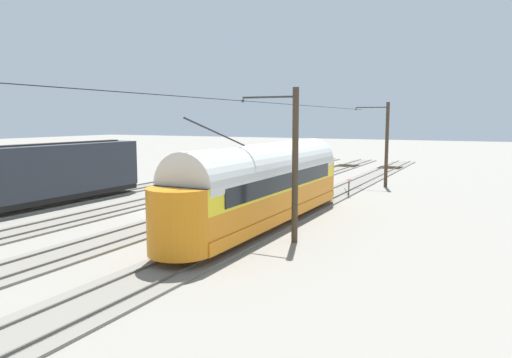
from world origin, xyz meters
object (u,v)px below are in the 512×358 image
(catenary_pole_mid_near, at_px, (294,163))
(switch_stand, at_px, (349,187))
(boxcar_adjacent, at_px, (43,173))
(catenary_pole_foreground, at_px, (386,143))
(vintage_streetcar, at_px, (265,183))

(catenary_pole_mid_near, relative_size, switch_stand, 5.61)
(boxcar_adjacent, relative_size, switch_stand, 11.72)
(catenary_pole_foreground, bearing_deg, vintage_streetcar, 81.71)
(catenary_pole_mid_near, bearing_deg, vintage_streetcar, -43.47)
(boxcar_adjacent, bearing_deg, catenary_pole_mid_near, 176.20)
(boxcar_adjacent, distance_m, switch_stand, 20.64)
(switch_stand, bearing_deg, catenary_pole_foreground, -101.65)
(boxcar_adjacent, relative_size, catenary_pole_foreground, 2.09)
(catenary_pole_mid_near, xyz_separation_m, switch_stand, (1.28, -13.68, -2.92))
(catenary_pole_foreground, bearing_deg, catenary_pole_mid_near, 90.00)
(vintage_streetcar, relative_size, catenary_pole_mid_near, 2.53)
(boxcar_adjacent, bearing_deg, vintage_streetcar, -175.30)
(vintage_streetcar, distance_m, boxcar_adjacent, 15.14)
(boxcar_adjacent, distance_m, catenary_pole_foreground, 25.74)
(vintage_streetcar, height_order, boxcar_adjacent, vintage_streetcar)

